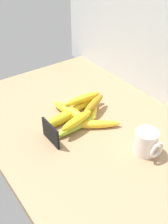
{
  "coord_description": "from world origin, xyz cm",
  "views": [
    {
      "loc": [
        70.97,
        -51.54,
        71.52
      ],
      "look_at": [
        -0.2,
        0.39,
        8.0
      ],
      "focal_mm": 42.76,
      "sensor_mm": 36.0,
      "label": 1
    }
  ],
  "objects_px": {
    "banana_1": "(81,105)",
    "banana_5": "(62,118)",
    "banana_4": "(77,126)",
    "coffee_mug": "(146,143)",
    "banana_0": "(95,124)",
    "chalkboard_sign": "(51,134)",
    "banana_3": "(93,109)",
    "banana_6": "(77,120)",
    "banana_7": "(93,104)",
    "banana_2": "(70,112)",
    "banana_8": "(83,98)"
  },
  "relations": [
    {
      "from": "coffee_mug",
      "to": "banana_3",
      "type": "bearing_deg",
      "value": -179.89
    },
    {
      "from": "banana_4",
      "to": "banana_1",
      "type": "bearing_deg",
      "value": 137.81
    },
    {
      "from": "banana_4",
      "to": "coffee_mug",
      "type": "bearing_deg",
      "value": 25.76
    },
    {
      "from": "banana_3",
      "to": "banana_6",
      "type": "height_order",
      "value": "banana_6"
    },
    {
      "from": "banana_3",
      "to": "banana_5",
      "type": "relative_size",
      "value": 0.87
    },
    {
      "from": "banana_1",
      "to": "banana_6",
      "type": "bearing_deg",
      "value": -41.85
    },
    {
      "from": "banana_2",
      "to": "banana_8",
      "type": "relative_size",
      "value": 1.13
    },
    {
      "from": "banana_1",
      "to": "banana_2",
      "type": "height_order",
      "value": "banana_2"
    },
    {
      "from": "banana_1",
      "to": "banana_5",
      "type": "xyz_separation_m",
      "value": [
        0.03,
        -0.12,
        0.0
      ]
    },
    {
      "from": "banana_0",
      "to": "banana_8",
      "type": "relative_size",
      "value": 1.14
    },
    {
      "from": "banana_0",
      "to": "banana_1",
      "type": "xyz_separation_m",
      "value": [
        -0.14,
        0.03,
        0.0
      ]
    },
    {
      "from": "banana_4",
      "to": "banana_7",
      "type": "distance_m",
      "value": 0.13
    },
    {
      "from": "chalkboard_sign",
      "to": "banana_7",
      "type": "bearing_deg",
      "value": 101.28
    },
    {
      "from": "chalkboard_sign",
      "to": "banana_0",
      "type": "height_order",
      "value": "chalkboard_sign"
    },
    {
      "from": "banana_0",
      "to": "banana_5",
      "type": "bearing_deg",
      "value": -140.17
    },
    {
      "from": "banana_7",
      "to": "coffee_mug",
      "type": "bearing_deg",
      "value": 1.27
    },
    {
      "from": "banana_2",
      "to": "banana_5",
      "type": "bearing_deg",
      "value": -71.41
    },
    {
      "from": "coffee_mug",
      "to": "banana_6",
      "type": "distance_m",
      "value": 0.28
    },
    {
      "from": "banana_8",
      "to": "coffee_mug",
      "type": "bearing_deg",
      "value": 2.88
    },
    {
      "from": "banana_3",
      "to": "banana_4",
      "type": "xyz_separation_m",
      "value": [
        0.05,
        -0.12,
        -0.0
      ]
    },
    {
      "from": "chalkboard_sign",
      "to": "banana_5",
      "type": "xyz_separation_m",
      "value": [
        -0.08,
        0.1,
        -0.02
      ]
    },
    {
      "from": "banana_6",
      "to": "banana_5",
      "type": "bearing_deg",
      "value": -165.0
    },
    {
      "from": "chalkboard_sign",
      "to": "banana_8",
      "type": "distance_m",
      "value": 0.25
    },
    {
      "from": "banana_4",
      "to": "banana_6",
      "type": "distance_m",
      "value": 0.04
    },
    {
      "from": "chalkboard_sign",
      "to": "banana_4",
      "type": "xyz_separation_m",
      "value": [
        -0.0,
        0.12,
        -0.02
      ]
    },
    {
      "from": "banana_6",
      "to": "banana_4",
      "type": "bearing_deg",
      "value": 143.98
    },
    {
      "from": "banana_3",
      "to": "banana_4",
      "type": "distance_m",
      "value": 0.13
    },
    {
      "from": "banana_3",
      "to": "banana_0",
      "type": "bearing_deg",
      "value": -33.01
    },
    {
      "from": "banana_4",
      "to": "banana_6",
      "type": "xyz_separation_m",
      "value": [
        0.01,
        -0.0,
        0.03
      ]
    },
    {
      "from": "banana_3",
      "to": "banana_8",
      "type": "xyz_separation_m",
      "value": [
        -0.05,
        -0.02,
        0.03
      ]
    },
    {
      "from": "banana_4",
      "to": "banana_7",
      "type": "height_order",
      "value": "banana_7"
    },
    {
      "from": "banana_3",
      "to": "banana_4",
      "type": "height_order",
      "value": "banana_3"
    },
    {
      "from": "banana_5",
      "to": "banana_1",
      "type": "bearing_deg",
      "value": 104.93
    },
    {
      "from": "coffee_mug",
      "to": "banana_5",
      "type": "distance_m",
      "value": 0.36
    },
    {
      "from": "banana_1",
      "to": "banana_3",
      "type": "relative_size",
      "value": 1.12
    },
    {
      "from": "banana_2",
      "to": "banana_8",
      "type": "xyz_separation_m",
      "value": [
        -0.01,
        0.08,
        0.03
      ]
    },
    {
      "from": "banana_1",
      "to": "chalkboard_sign",
      "type": "bearing_deg",
      "value": -63.2
    },
    {
      "from": "banana_4",
      "to": "banana_2",
      "type": "bearing_deg",
      "value": 163.0
    },
    {
      "from": "banana_2",
      "to": "banana_7",
      "type": "distance_m",
      "value": 0.1
    },
    {
      "from": "coffee_mug",
      "to": "banana_4",
      "type": "xyz_separation_m",
      "value": [
        -0.25,
        -0.12,
        -0.03
      ]
    },
    {
      "from": "banana_3",
      "to": "banana_8",
      "type": "relative_size",
      "value": 0.89
    },
    {
      "from": "banana_0",
      "to": "banana_5",
      "type": "height_order",
      "value": "banana_5"
    },
    {
      "from": "banana_0",
      "to": "banana_3",
      "type": "xyz_separation_m",
      "value": [
        -0.09,
        0.06,
        0.0
      ]
    },
    {
      "from": "banana_4",
      "to": "banana_7",
      "type": "bearing_deg",
      "value": 110.77
    },
    {
      "from": "chalkboard_sign",
      "to": "banana_4",
      "type": "relative_size",
      "value": 0.53
    },
    {
      "from": "coffee_mug",
      "to": "banana_4",
      "type": "bearing_deg",
      "value": -154.24
    },
    {
      "from": "banana_1",
      "to": "banana_3",
      "type": "height_order",
      "value": "same"
    },
    {
      "from": "banana_5",
      "to": "coffee_mug",
      "type": "bearing_deg",
      "value": 24.45
    },
    {
      "from": "banana_7",
      "to": "chalkboard_sign",
      "type": "bearing_deg",
      "value": -78.72
    },
    {
      "from": "banana_4",
      "to": "banana_5",
      "type": "distance_m",
      "value": 0.08
    }
  ]
}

